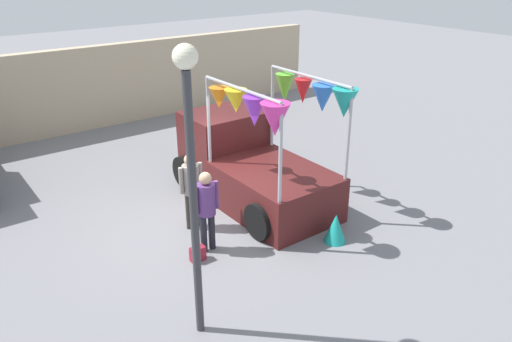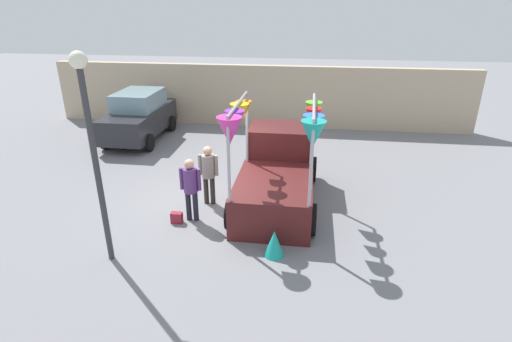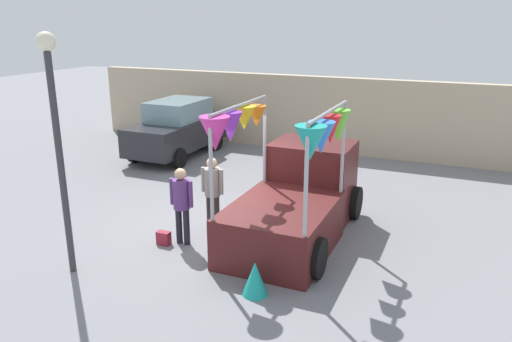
{
  "view_description": "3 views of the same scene",
  "coord_description": "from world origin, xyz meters",
  "px_view_note": "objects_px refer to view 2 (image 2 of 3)",
  "views": [
    {
      "loc": [
        -4.65,
        -8.02,
        5.29
      ],
      "look_at": [
        0.82,
        -0.66,
        1.24
      ],
      "focal_mm": 35.0,
      "sensor_mm": 36.0,
      "label": 1
    },
    {
      "loc": [
        2.29,
        -9.34,
        5.09
      ],
      "look_at": [
        1.03,
        -0.29,
        1.17
      ],
      "focal_mm": 28.0,
      "sensor_mm": 36.0,
      "label": 2
    },
    {
      "loc": [
        4.68,
        -8.98,
        4.5
      ],
      "look_at": [
        0.86,
        -0.2,
        1.55
      ],
      "focal_mm": 35.0,
      "sensor_mm": 36.0,
      "label": 3
    }
  ],
  "objects_px": {
    "vendor_truck": "(278,169)",
    "person_customer": "(191,184)",
    "handbag": "(177,218)",
    "parked_car": "(139,116)",
    "street_lamp": "(91,135)",
    "person_vendor": "(208,170)",
    "folded_kite_bundle_teal": "(274,243)"
  },
  "relations": [
    {
      "from": "person_customer",
      "to": "person_vendor",
      "type": "height_order",
      "value": "person_vendor"
    },
    {
      "from": "parked_car",
      "to": "person_customer",
      "type": "bearing_deg",
      "value": -57.17
    },
    {
      "from": "vendor_truck",
      "to": "person_customer",
      "type": "distance_m",
      "value": 2.45
    },
    {
      "from": "person_customer",
      "to": "person_vendor",
      "type": "xyz_separation_m",
      "value": [
        0.21,
        0.93,
        0.0
      ]
    },
    {
      "from": "parked_car",
      "to": "person_vendor",
      "type": "bearing_deg",
      "value": -51.1
    },
    {
      "from": "vendor_truck",
      "to": "parked_car",
      "type": "height_order",
      "value": "vendor_truck"
    },
    {
      "from": "person_customer",
      "to": "folded_kite_bundle_teal",
      "type": "bearing_deg",
      "value": -29.84
    },
    {
      "from": "parked_car",
      "to": "person_customer",
      "type": "height_order",
      "value": "parked_car"
    },
    {
      "from": "handbag",
      "to": "folded_kite_bundle_teal",
      "type": "height_order",
      "value": "folded_kite_bundle_teal"
    },
    {
      "from": "person_vendor",
      "to": "folded_kite_bundle_teal",
      "type": "distance_m",
      "value": 3.01
    },
    {
      "from": "vendor_truck",
      "to": "folded_kite_bundle_teal",
      "type": "distance_m",
      "value": 2.75
    },
    {
      "from": "vendor_truck",
      "to": "handbag",
      "type": "relative_size",
      "value": 14.66
    },
    {
      "from": "handbag",
      "to": "street_lamp",
      "type": "bearing_deg",
      "value": -119.37
    },
    {
      "from": "parked_car",
      "to": "street_lamp",
      "type": "height_order",
      "value": "street_lamp"
    },
    {
      "from": "vendor_truck",
      "to": "parked_car",
      "type": "bearing_deg",
      "value": 142.27
    },
    {
      "from": "parked_car",
      "to": "street_lamp",
      "type": "distance_m",
      "value": 8.37
    },
    {
      "from": "vendor_truck",
      "to": "parked_car",
      "type": "xyz_separation_m",
      "value": [
        -5.82,
        4.5,
        0.04
      ]
    },
    {
      "from": "handbag",
      "to": "street_lamp",
      "type": "distance_m",
      "value": 3.23
    },
    {
      "from": "parked_car",
      "to": "folded_kite_bundle_teal",
      "type": "distance_m",
      "value": 9.38
    },
    {
      "from": "vendor_truck",
      "to": "street_lamp",
      "type": "relative_size",
      "value": 0.96
    },
    {
      "from": "vendor_truck",
      "to": "street_lamp",
      "type": "bearing_deg",
      "value": -135.07
    },
    {
      "from": "parked_car",
      "to": "person_vendor",
      "type": "distance_m",
      "value": 6.43
    },
    {
      "from": "vendor_truck",
      "to": "folded_kite_bundle_teal",
      "type": "bearing_deg",
      "value": -86.23
    },
    {
      "from": "parked_car",
      "to": "handbag",
      "type": "relative_size",
      "value": 14.29
    },
    {
      "from": "person_vendor",
      "to": "street_lamp",
      "type": "distance_m",
      "value": 3.6
    },
    {
      "from": "parked_car",
      "to": "person_vendor",
      "type": "relative_size",
      "value": 2.44
    },
    {
      "from": "handbag",
      "to": "street_lamp",
      "type": "relative_size",
      "value": 0.07
    },
    {
      "from": "vendor_truck",
      "to": "folded_kite_bundle_teal",
      "type": "height_order",
      "value": "vendor_truck"
    },
    {
      "from": "person_vendor",
      "to": "handbag",
      "type": "height_order",
      "value": "person_vendor"
    },
    {
      "from": "person_customer",
      "to": "street_lamp",
      "type": "xyz_separation_m",
      "value": [
        -1.27,
        -1.83,
        1.79
      ]
    },
    {
      "from": "person_vendor",
      "to": "folded_kite_bundle_teal",
      "type": "relative_size",
      "value": 2.73
    },
    {
      "from": "vendor_truck",
      "to": "street_lamp",
      "type": "height_order",
      "value": "street_lamp"
    }
  ]
}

